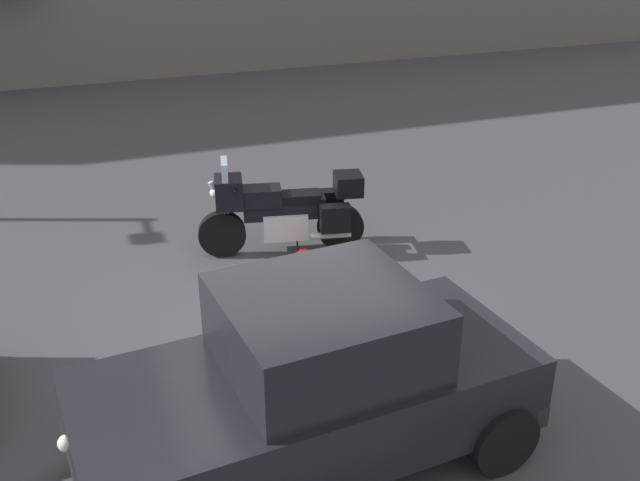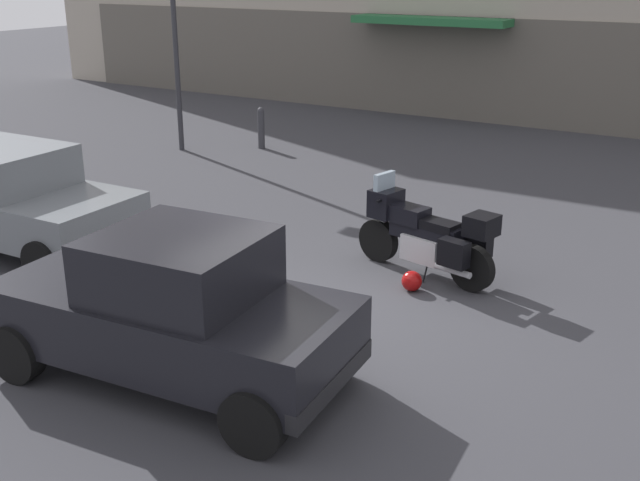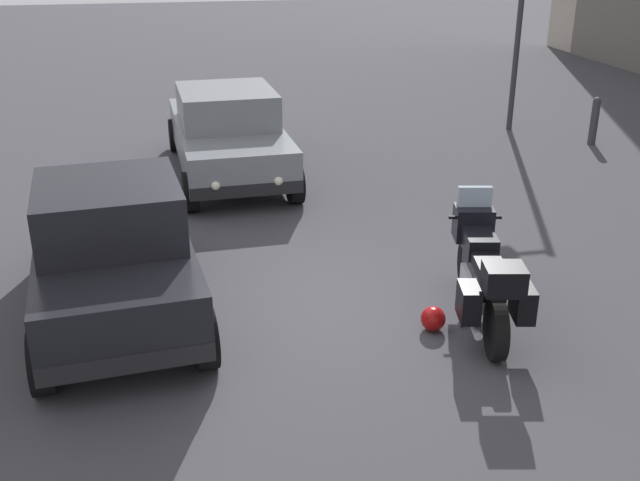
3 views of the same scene
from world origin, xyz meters
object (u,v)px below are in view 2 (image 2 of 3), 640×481
at_px(helmet, 412,281).
at_px(car_sedan_far, 1,196).
at_px(motorcycle, 426,234).
at_px(bollard_curbside, 261,127).
at_px(streetlamp_curbside, 170,16).
at_px(car_hatchback_near, 174,309).

distance_m(helmet, car_sedan_far, 6.46).
xyz_separation_m(motorcycle, helmet, (0.07, -0.59, -0.48)).
bearing_deg(car_sedan_far, helmet, 13.01).
bearing_deg(bollard_curbside, motorcycle, -38.76).
bearing_deg(helmet, car_sedan_far, -165.21).
height_order(car_sedan_far, bollard_curbside, car_sedan_far).
bearing_deg(bollard_curbside, streetlamp_curbside, -140.25).
xyz_separation_m(car_hatchback_near, streetlamp_curbside, (-7.08, 8.07, 2.26)).
bearing_deg(helmet, bollard_curbside, 138.60).
relative_size(streetlamp_curbside, bollard_curbside, 5.17).
relative_size(motorcycle, helmet, 8.00).
height_order(helmet, car_sedan_far, car_sedan_far).
xyz_separation_m(streetlamp_curbside, bollard_curbside, (1.52, 1.26, -2.55)).
height_order(motorcycle, helmet, motorcycle).
relative_size(car_hatchback_near, bollard_curbside, 4.05).
bearing_deg(motorcycle, bollard_curbside, -26.67).
bearing_deg(car_hatchback_near, bollard_curbside, -64.14).
relative_size(helmet, car_sedan_far, 0.06).
height_order(motorcycle, car_hatchback_near, car_hatchback_near).
bearing_deg(car_hatchback_near, motorcycle, -109.68).
height_order(streetlamp_curbside, bollard_curbside, streetlamp_curbside).
bearing_deg(car_hatchback_near, streetlamp_curbside, -53.68).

